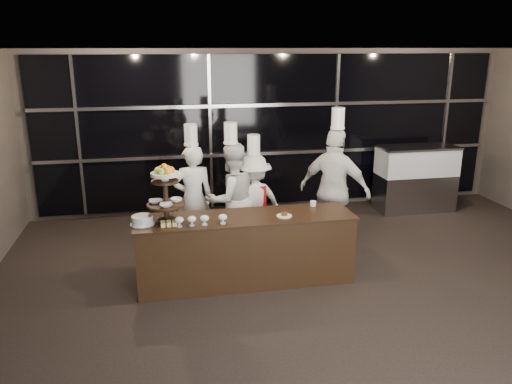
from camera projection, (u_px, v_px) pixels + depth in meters
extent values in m
plane|color=black|center=(382.00, 355.00, 5.11)|extent=(10.00, 10.00, 0.00)
plane|color=black|center=(407.00, 51.00, 4.26)|extent=(10.00, 10.00, 0.00)
plane|color=#473F38|center=(273.00, 131.00, 9.39)|extent=(9.00, 0.00, 9.00)
cube|color=black|center=(274.00, 131.00, 9.33)|extent=(8.60, 0.04, 2.80)
cube|color=#A5A5AA|center=(274.00, 153.00, 9.40)|extent=(8.60, 0.06, 0.06)
cube|color=#A5A5AA|center=(275.00, 105.00, 9.15)|extent=(8.60, 0.06, 0.06)
cube|color=#A5A5AA|center=(78.00, 138.00, 8.66)|extent=(0.05, 0.05, 2.80)
cube|color=#A5A5AA|center=(210.00, 134.00, 9.08)|extent=(0.05, 0.05, 2.80)
cube|color=#A5A5AA|center=(336.00, 130.00, 9.53)|extent=(0.05, 0.05, 2.80)
cube|color=#A5A5AA|center=(445.00, 126.00, 9.95)|extent=(0.05, 0.05, 2.80)
cube|color=black|center=(246.00, 250.00, 6.58)|extent=(2.80, 0.70, 0.90)
cube|color=black|center=(245.00, 217.00, 6.46)|extent=(2.84, 0.74, 0.03)
cylinder|color=black|center=(167.00, 220.00, 6.26)|extent=(0.24, 0.24, 0.03)
cylinder|color=black|center=(166.00, 195.00, 6.17)|extent=(0.06, 0.06, 0.70)
cylinder|color=black|center=(166.00, 205.00, 6.20)|extent=(0.48, 0.48, 0.02)
cylinder|color=black|center=(165.00, 181.00, 6.12)|extent=(0.34, 0.34, 0.02)
cylinder|color=white|center=(165.00, 178.00, 6.11)|extent=(0.10, 0.10, 0.06)
cylinder|color=white|center=(165.00, 174.00, 6.09)|extent=(0.34, 0.34, 0.04)
sphere|color=orange|center=(171.00, 170.00, 6.09)|extent=(0.09, 0.09, 0.09)
sphere|color=#5AA129|center=(168.00, 169.00, 6.15)|extent=(0.09, 0.09, 0.09)
sphere|color=orange|center=(161.00, 169.00, 6.14)|extent=(0.09, 0.09, 0.09)
sphere|color=yellow|center=(158.00, 171.00, 6.07)|extent=(0.09, 0.09, 0.09)
sphere|color=#70BE30|center=(161.00, 172.00, 6.01)|extent=(0.09, 0.09, 0.09)
sphere|color=orange|center=(168.00, 172.00, 6.02)|extent=(0.09, 0.09, 0.09)
sphere|color=orange|center=(164.00, 167.00, 6.07)|extent=(0.09, 0.09, 0.09)
imported|color=white|center=(155.00, 201.00, 6.23)|extent=(0.16, 0.16, 0.04)
imported|color=white|center=(176.00, 200.00, 6.27)|extent=(0.15, 0.15, 0.05)
imported|color=white|center=(166.00, 205.00, 6.08)|extent=(0.16, 0.16, 0.04)
cylinder|color=silver|center=(179.00, 226.00, 6.08)|extent=(0.07, 0.07, 0.01)
cylinder|color=silver|center=(179.00, 224.00, 6.07)|extent=(0.02, 0.02, 0.05)
ellipsoid|color=silver|center=(179.00, 220.00, 6.06)|extent=(0.11, 0.11, 0.08)
ellipsoid|color=#17AD56|center=(179.00, 220.00, 6.06)|extent=(0.08, 0.08, 0.05)
cylinder|color=silver|center=(192.00, 225.00, 6.11)|extent=(0.07, 0.07, 0.01)
cylinder|color=silver|center=(192.00, 223.00, 6.10)|extent=(0.02, 0.02, 0.05)
ellipsoid|color=silver|center=(192.00, 219.00, 6.09)|extent=(0.11, 0.11, 0.08)
ellipsoid|color=red|center=(192.00, 219.00, 6.09)|extent=(0.08, 0.08, 0.05)
cylinder|color=silver|center=(205.00, 224.00, 6.14)|extent=(0.07, 0.07, 0.01)
cylinder|color=silver|center=(205.00, 222.00, 6.13)|extent=(0.02, 0.02, 0.05)
ellipsoid|color=silver|center=(204.00, 218.00, 6.12)|extent=(0.11, 0.11, 0.08)
ellipsoid|color=beige|center=(204.00, 218.00, 6.12)|extent=(0.08, 0.08, 0.05)
cylinder|color=silver|center=(223.00, 223.00, 6.18)|extent=(0.07, 0.07, 0.01)
cylinder|color=silver|center=(223.00, 221.00, 6.17)|extent=(0.02, 0.02, 0.05)
ellipsoid|color=silver|center=(223.00, 217.00, 6.16)|extent=(0.11, 0.11, 0.08)
ellipsoid|color=#523712|center=(223.00, 217.00, 6.16)|extent=(0.08, 0.08, 0.05)
cylinder|color=white|center=(142.00, 224.00, 6.16)|extent=(0.30, 0.30, 0.01)
cylinder|color=silver|center=(142.00, 220.00, 6.15)|extent=(0.26, 0.26, 0.10)
cube|color=#DEC86C|center=(163.00, 225.00, 6.06)|extent=(0.05, 0.06, 0.05)
cube|color=#DEC86C|center=(169.00, 225.00, 6.07)|extent=(0.05, 0.06, 0.05)
cube|color=#DEC86C|center=(175.00, 224.00, 6.09)|extent=(0.05, 0.06, 0.05)
cube|color=#DEC86C|center=(163.00, 223.00, 6.13)|extent=(0.05, 0.06, 0.05)
cube|color=#DEC86C|center=(169.00, 223.00, 6.14)|extent=(0.05, 0.06, 0.05)
cube|color=#DEC86C|center=(175.00, 222.00, 6.15)|extent=(0.05, 0.06, 0.05)
cylinder|color=white|center=(284.00, 216.00, 6.45)|extent=(0.20, 0.20, 0.01)
cylinder|color=#4C2814|center=(284.00, 214.00, 6.44)|extent=(0.08, 0.08, 0.04)
cylinder|color=white|center=(313.00, 203.00, 6.86)|extent=(0.08, 0.08, 0.07)
cube|color=#A5A5AA|center=(414.00, 192.00, 9.54)|extent=(1.45, 0.62, 0.70)
cube|color=silver|center=(417.00, 162.00, 9.37)|extent=(1.45, 0.62, 0.50)
cube|color=#FFC67F|center=(417.00, 162.00, 9.37)|extent=(1.35, 0.52, 0.40)
cube|color=#A5A5AA|center=(418.00, 147.00, 9.30)|extent=(1.47, 0.64, 0.04)
imported|color=white|center=(193.00, 199.00, 7.48)|extent=(0.63, 0.44, 1.66)
cylinder|color=white|center=(191.00, 134.00, 7.21)|extent=(0.19, 0.19, 0.30)
cylinder|color=white|center=(191.00, 144.00, 7.25)|extent=(0.21, 0.21, 0.03)
imported|color=silver|center=(232.00, 199.00, 7.42)|extent=(0.99, 0.87, 1.69)
cylinder|color=white|center=(231.00, 133.00, 7.14)|extent=(0.19, 0.19, 0.30)
cylinder|color=white|center=(231.00, 143.00, 7.18)|extent=(0.21, 0.21, 0.03)
imported|color=white|center=(254.00, 202.00, 7.63)|extent=(1.09, 0.84, 1.48)
cylinder|color=white|center=(254.00, 145.00, 7.38)|extent=(0.19, 0.19, 0.30)
cylinder|color=white|center=(254.00, 154.00, 7.42)|extent=(0.21, 0.21, 0.03)
cube|color=#A90D0F|center=(255.00, 204.00, 7.52)|extent=(0.34, 0.03, 0.55)
imported|color=white|center=(335.00, 190.00, 7.51)|extent=(1.14, 1.07, 1.89)
cylinder|color=white|center=(338.00, 118.00, 7.20)|extent=(0.19, 0.19, 0.30)
cylinder|color=white|center=(338.00, 128.00, 7.25)|extent=(0.21, 0.21, 0.03)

